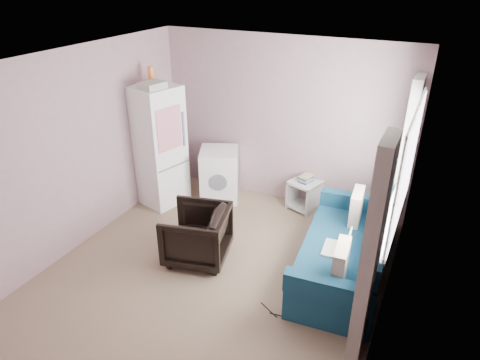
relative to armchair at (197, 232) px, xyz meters
The scene contains 8 objects.
room 0.96m from the armchair, 25.76° to the right, with size 3.84×4.24×2.54m.
armchair is the anchor object (origin of this frame).
fridge 1.73m from the armchair, 140.54° to the left, with size 0.77×0.76×2.07m.
washing_machine 1.59m from the armchair, 108.31° to the left, with size 0.76×0.76×0.81m.
side_table 1.95m from the armchair, 65.45° to the left, with size 0.52×0.52×0.56m.
sofa 1.82m from the armchair, 14.50° to the left, with size 1.06×2.04×0.88m.
window_dressing 2.31m from the armchair, 13.71° to the left, with size 0.17×2.62×2.18m.
floor_cables 1.39m from the armchair, 20.87° to the right, with size 0.42×0.14×0.01m.
Camera 1 is at (2.08, -3.54, 3.33)m, focal length 32.00 mm.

